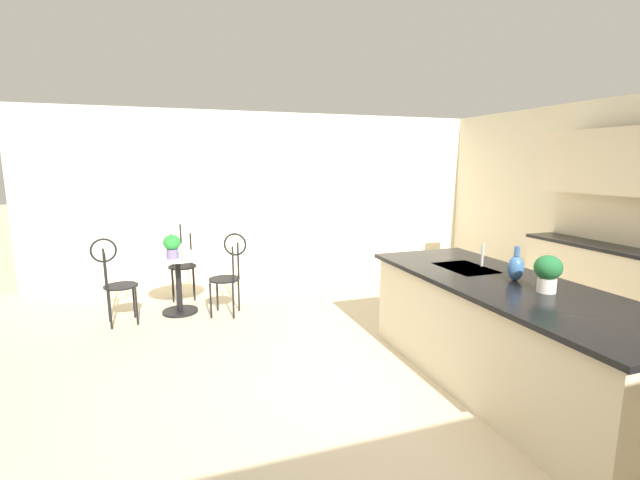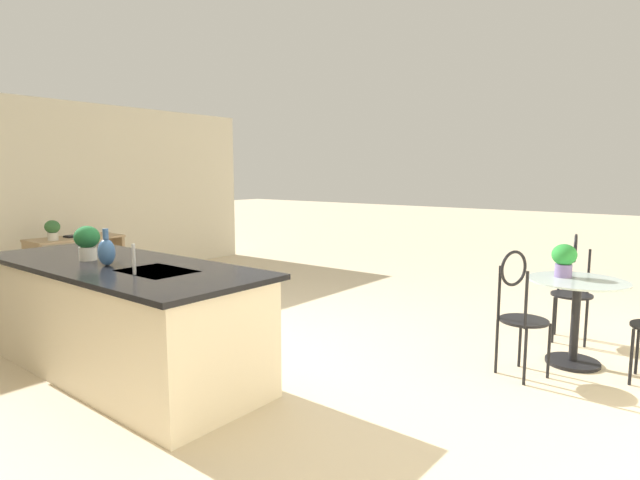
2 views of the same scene
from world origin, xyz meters
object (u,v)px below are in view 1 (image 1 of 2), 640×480
at_px(chair_by_island, 229,270).
at_px(potted_plant_counter_near, 548,271).
at_px(vase_on_counter, 516,267).
at_px(chair_toward_desk, 182,258).
at_px(chair_near_window, 115,277).
at_px(bistro_table, 178,279).
at_px(potted_plant_on_table, 172,245).

bearing_deg(chair_by_island, potted_plant_counter_near, 35.13).
bearing_deg(vase_on_counter, chair_toward_desk, -143.43).
relative_size(chair_near_window, chair_by_island, 1.00).
bearing_deg(vase_on_counter, chair_by_island, -140.93).
bearing_deg(chair_near_window, bistro_table, 104.78).
height_order(chair_near_window, chair_toward_desk, same).
distance_m(chair_near_window, potted_plant_counter_near, 4.49).
height_order(chair_near_window, potted_plant_on_table, chair_near_window).
height_order(chair_by_island, chair_toward_desk, same).
distance_m(bistro_table, chair_near_window, 0.74).
bearing_deg(vase_on_counter, bistro_table, -136.79).
bearing_deg(chair_toward_desk, chair_near_window, -42.72).
bearing_deg(chair_toward_desk, bistro_table, -6.14).
xyz_separation_m(chair_near_window, potted_plant_counter_near, (2.98, 3.32, 0.51)).
relative_size(bistro_table, chair_toward_desk, 0.77).
xyz_separation_m(chair_by_island, potted_plant_on_table, (-0.16, -0.64, 0.33)).
bearing_deg(chair_near_window, chair_toward_desk, 137.28).
height_order(potted_plant_counter_near, vase_on_counter, vase_on_counter).
xyz_separation_m(bistro_table, potted_plant_on_table, (0.13, -0.05, 0.46)).
relative_size(chair_toward_desk, potted_plant_counter_near, 3.65).
relative_size(chair_near_window, vase_on_counter, 3.62).
bearing_deg(chair_by_island, chair_near_window, -94.47).
distance_m(potted_plant_on_table, potted_plant_counter_near, 4.05).
distance_m(chair_near_window, chair_toward_desk, 1.14).
bearing_deg(potted_plant_on_table, bistro_table, 158.61).
bearing_deg(chair_by_island, vase_on_counter, 39.07).
distance_m(bistro_table, chair_by_island, 0.67).
relative_size(chair_toward_desk, vase_on_counter, 3.62).
height_order(bistro_table, potted_plant_on_table, potted_plant_on_table).
relative_size(chair_near_window, chair_toward_desk, 1.00).
xyz_separation_m(chair_by_island, chair_toward_desk, (-0.94, -0.52, 0.00)).
xyz_separation_m(bistro_table, chair_by_island, (0.29, 0.59, 0.13)).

